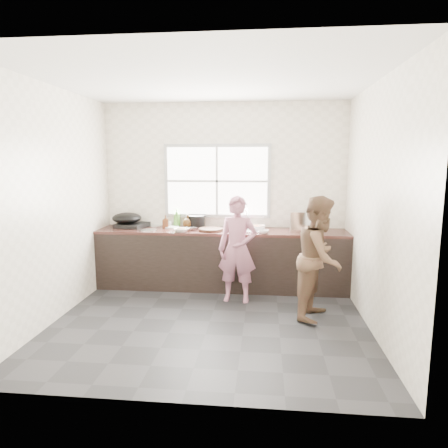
# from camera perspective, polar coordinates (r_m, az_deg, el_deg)

# --- Properties ---
(floor) EXTENTS (3.60, 3.20, 0.01)m
(floor) POSITION_cam_1_polar(r_m,az_deg,el_deg) (4.79, -2.04, -13.78)
(floor) COLOR #252527
(floor) RESTS_ON ground
(ceiling) EXTENTS (3.60, 3.20, 0.01)m
(ceiling) POSITION_cam_1_polar(r_m,az_deg,el_deg) (4.50, -2.24, 19.94)
(ceiling) COLOR silver
(ceiling) RESTS_ON wall_back
(wall_back) EXTENTS (3.60, 0.01, 2.70)m
(wall_back) POSITION_cam_1_polar(r_m,az_deg,el_deg) (6.03, -0.02, 4.25)
(wall_back) COLOR silver
(wall_back) RESTS_ON ground
(wall_left) EXTENTS (0.01, 3.20, 2.70)m
(wall_left) POSITION_cam_1_polar(r_m,az_deg,el_deg) (5.02, -23.00, 2.57)
(wall_left) COLOR beige
(wall_left) RESTS_ON ground
(wall_right) EXTENTS (0.01, 3.20, 2.70)m
(wall_right) POSITION_cam_1_polar(r_m,az_deg,el_deg) (4.56, 20.95, 2.10)
(wall_right) COLOR beige
(wall_right) RESTS_ON ground
(wall_front) EXTENTS (3.60, 0.01, 2.70)m
(wall_front) POSITION_cam_1_polar(r_m,az_deg,el_deg) (2.88, -6.56, -1.10)
(wall_front) COLOR silver
(wall_front) RESTS_ON ground
(cabinet) EXTENTS (3.60, 0.62, 0.82)m
(cabinet) POSITION_cam_1_polar(r_m,az_deg,el_deg) (5.88, -0.34, -5.17)
(cabinet) COLOR black
(cabinet) RESTS_ON floor
(countertop) EXTENTS (3.60, 0.64, 0.04)m
(countertop) POSITION_cam_1_polar(r_m,az_deg,el_deg) (5.79, -0.34, -1.04)
(countertop) COLOR #331915
(countertop) RESTS_ON cabinet
(sink) EXTENTS (0.55, 0.45, 0.02)m
(sink) POSITION_cam_1_polar(r_m,az_deg,el_deg) (5.76, 3.13, -0.86)
(sink) COLOR silver
(sink) RESTS_ON countertop
(faucet) EXTENTS (0.02, 0.02, 0.30)m
(faucet) POSITION_cam_1_polar(r_m,az_deg,el_deg) (5.93, 3.23, 0.85)
(faucet) COLOR silver
(faucet) RESTS_ON countertop
(window_frame) EXTENTS (1.60, 0.05, 1.10)m
(window_frame) POSITION_cam_1_polar(r_m,az_deg,el_deg) (6.02, -0.99, 6.15)
(window_frame) COLOR #9EA0A5
(window_frame) RESTS_ON wall_back
(window_glazing) EXTENTS (1.50, 0.01, 1.00)m
(window_glazing) POSITION_cam_1_polar(r_m,az_deg,el_deg) (5.99, -1.02, 6.14)
(window_glazing) COLOR white
(window_glazing) RESTS_ON window_frame
(woman) EXTENTS (0.51, 0.36, 1.31)m
(woman) POSITION_cam_1_polar(r_m,az_deg,el_deg) (5.26, 1.94, -4.11)
(woman) COLOR #AF6981
(woman) RESTS_ON floor
(person_side) EXTENTS (0.77, 0.86, 1.45)m
(person_side) POSITION_cam_1_polar(r_m,az_deg,el_deg) (4.83, 13.54, -4.69)
(person_side) COLOR brown
(person_side) RESTS_ON floor
(cutting_board) EXTENTS (0.40, 0.40, 0.04)m
(cutting_board) POSITION_cam_1_polar(r_m,az_deg,el_deg) (5.72, -1.88, -0.79)
(cutting_board) COLOR black
(cutting_board) RESTS_ON countertop
(cleaver) EXTENTS (0.21, 0.17, 0.01)m
(cleaver) POSITION_cam_1_polar(r_m,az_deg,el_deg) (5.75, -4.87, -0.51)
(cleaver) COLOR silver
(cleaver) RESTS_ON cutting_board
(bowl_mince) EXTENTS (0.26, 0.26, 0.05)m
(bowl_mince) POSITION_cam_1_polar(r_m,az_deg,el_deg) (5.66, -6.08, -0.86)
(bowl_mince) COLOR white
(bowl_mince) RESTS_ON countertop
(bowl_crabs) EXTENTS (0.22, 0.22, 0.06)m
(bowl_crabs) POSITION_cam_1_polar(r_m,az_deg,el_deg) (5.78, 4.75, -0.59)
(bowl_crabs) COLOR white
(bowl_crabs) RESTS_ON countertop
(bowl_held) EXTENTS (0.19, 0.19, 0.06)m
(bowl_held) POSITION_cam_1_polar(r_m,az_deg,el_deg) (5.54, 5.66, -1.04)
(bowl_held) COLOR silver
(bowl_held) RESTS_ON countertop
(black_pot) EXTENTS (0.31, 0.31, 0.18)m
(black_pot) POSITION_cam_1_polar(r_m,az_deg,el_deg) (6.01, -3.97, 0.37)
(black_pot) COLOR black
(black_pot) RESTS_ON countertop
(plate_food) EXTENTS (0.29, 0.29, 0.02)m
(plate_food) POSITION_cam_1_polar(r_m,az_deg,el_deg) (6.04, -7.53, -0.41)
(plate_food) COLOR white
(plate_food) RESTS_ON countertop
(bottle_green) EXTENTS (0.13, 0.13, 0.27)m
(bottle_green) POSITION_cam_1_polar(r_m,az_deg,el_deg) (6.10, -6.77, 0.90)
(bottle_green) COLOR #427E29
(bottle_green) RESTS_ON countertop
(bottle_brown_tall) EXTENTS (0.08, 0.09, 0.17)m
(bottle_brown_tall) POSITION_cam_1_polar(r_m,az_deg,el_deg) (6.01, -8.34, 0.26)
(bottle_brown_tall) COLOR #4E2913
(bottle_brown_tall) RESTS_ON countertop
(bottle_brown_short) EXTENTS (0.17, 0.17, 0.18)m
(bottle_brown_short) POSITION_cam_1_polar(r_m,az_deg,el_deg) (5.98, -5.20, 0.34)
(bottle_brown_short) COLOR #3D270F
(bottle_brown_short) RESTS_ON countertop
(glass_jar) EXTENTS (0.08, 0.08, 0.09)m
(glass_jar) POSITION_cam_1_polar(r_m,az_deg,el_deg) (6.07, -7.83, -0.03)
(glass_jar) COLOR silver
(glass_jar) RESTS_ON countertop
(burner) EXTENTS (0.49, 0.49, 0.06)m
(burner) POSITION_cam_1_polar(r_m,az_deg,el_deg) (6.18, -13.00, -0.15)
(burner) COLOR black
(burner) RESTS_ON countertop
(wok) EXTENTS (0.57, 0.57, 0.16)m
(wok) POSITION_cam_1_polar(r_m,az_deg,el_deg) (6.16, -13.72, 0.83)
(wok) COLOR black
(wok) RESTS_ON burner
(dish_rack) EXTENTS (0.39, 0.28, 0.29)m
(dish_rack) POSITION_cam_1_polar(r_m,az_deg,el_deg) (5.77, 11.22, 0.40)
(dish_rack) COLOR silver
(dish_rack) RESTS_ON countertop
(pot_lid_left) EXTENTS (0.29, 0.29, 0.01)m
(pot_lid_left) POSITION_cam_1_polar(r_m,az_deg,el_deg) (5.84, -10.77, -0.85)
(pot_lid_left) COLOR silver
(pot_lid_left) RESTS_ON countertop
(pot_lid_right) EXTENTS (0.29, 0.29, 0.01)m
(pot_lid_right) POSITION_cam_1_polar(r_m,az_deg,el_deg) (6.20, -9.90, -0.26)
(pot_lid_right) COLOR #BABDC1
(pot_lid_right) RESTS_ON countertop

